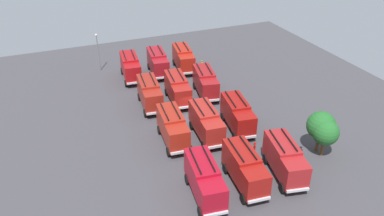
# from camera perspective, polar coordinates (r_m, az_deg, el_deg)

# --- Properties ---
(ground_plane) EXTENTS (66.39, 66.39, 0.00)m
(ground_plane) POSITION_cam_1_polar(r_m,az_deg,el_deg) (52.38, 0.00, -1.33)
(ground_plane) COLOR #423F44
(fire_truck_0) EXTENTS (7.42, 3.38, 3.88)m
(fire_truck_0) POSITION_cam_1_polar(r_m,az_deg,el_deg) (62.92, -9.12, 6.09)
(fire_truck_0) COLOR #A91115
(fire_truck_0) RESTS_ON ground
(fire_truck_1) EXTENTS (7.42, 3.37, 3.88)m
(fire_truck_1) POSITION_cam_1_polar(r_m,az_deg,el_deg) (54.21, -6.30, 2.23)
(fire_truck_1) COLOR maroon
(fire_truck_1) RESTS_ON ground
(fire_truck_2) EXTENTS (7.40, 3.31, 3.88)m
(fire_truck_2) POSITION_cam_1_polar(r_m,az_deg,el_deg) (46.32, -2.90, -2.81)
(fire_truck_2) COLOR #A52315
(fire_truck_2) RESTS_ON ground
(fire_truck_3) EXTENTS (7.45, 3.47, 3.88)m
(fire_truck_3) POSITION_cam_1_polar(r_m,az_deg,el_deg) (38.58, 1.89, -10.50)
(fire_truck_3) COLOR #AD0F1F
(fire_truck_3) RESTS_ON ground
(fire_truck_4) EXTENTS (7.44, 3.44, 3.88)m
(fire_truck_4) POSITION_cam_1_polar(r_m,az_deg,el_deg) (64.13, -5.10, 6.82)
(fire_truck_4) COLOR maroon
(fire_truck_4) RESTS_ON ground
(fire_truck_5) EXTENTS (7.44, 3.45, 3.88)m
(fire_truck_5) POSITION_cam_1_polar(r_m,az_deg,el_deg) (55.25, -2.16, 2.96)
(fire_truck_5) COLOR #A81E18
(fire_truck_5) RESTS_ON ground
(fire_truck_6) EXTENTS (7.39, 3.29, 3.88)m
(fire_truck_6) POSITION_cam_1_polar(r_m,az_deg,el_deg) (47.21, 2.13, -2.10)
(fire_truck_6) COLOR #AA231C
(fire_truck_6) RESTS_ON ground
(fire_truck_7) EXTENTS (7.40, 3.33, 3.88)m
(fire_truck_7) POSITION_cam_1_polar(r_m,az_deg,el_deg) (40.35, 7.85, -8.72)
(fire_truck_7) COLOR maroon
(fire_truck_7) RESTS_ON ground
(fire_truck_8) EXTENTS (7.48, 3.62, 3.88)m
(fire_truck_8) POSITION_cam_1_polar(r_m,az_deg,el_deg) (65.52, -1.30, 7.45)
(fire_truck_8) COLOR #AF1F13
(fire_truck_8) RESTS_ON ground
(fire_truck_9) EXTENTS (7.53, 3.84, 3.88)m
(fire_truck_9) POSITION_cam_1_polar(r_m,az_deg,el_deg) (57.10, 2.02, 3.90)
(fire_truck_9) COLOR maroon
(fire_truck_9) RESTS_ON ground
(fire_truck_10) EXTENTS (7.50, 3.66, 3.88)m
(fire_truck_10) POSITION_cam_1_polar(r_m,az_deg,el_deg) (49.20, 6.78, -0.87)
(fire_truck_10) COLOR #9B130F
(fire_truck_10) RESTS_ON ground
(fire_truck_11) EXTENTS (7.55, 3.93, 3.88)m
(fire_truck_11) POSITION_cam_1_polar(r_m,az_deg,el_deg) (42.31, 13.63, -7.31)
(fire_truck_11) COLOR #A71E20
(fire_truck_11) RESTS_ON ground
(firefighter_0) EXTENTS (0.48, 0.42, 1.83)m
(firefighter_0) POSITION_cam_1_polar(r_m,az_deg,el_deg) (45.10, 9.23, -5.93)
(firefighter_0) COLOR black
(firefighter_0) RESTS_ON ground
(firefighter_1) EXTENTS (0.47, 0.36, 1.61)m
(firefighter_1) POSITION_cam_1_polar(r_m,az_deg,el_deg) (66.03, 1.48, 6.44)
(firefighter_1) COLOR black
(firefighter_1) RESTS_ON ground
(firefighter_2) EXTENTS (0.43, 0.29, 1.79)m
(firefighter_2) POSITION_cam_1_polar(r_m,az_deg,el_deg) (45.58, 15.74, -6.40)
(firefighter_2) COLOR black
(firefighter_2) RESTS_ON ground
(firefighter_3) EXTENTS (0.43, 0.28, 1.74)m
(firefighter_3) POSITION_cam_1_polar(r_m,az_deg,el_deg) (43.39, 8.87, -7.62)
(firefighter_3) COLOR black
(firefighter_3) RESTS_ON ground
(tree_0) EXTENTS (3.35, 3.35, 5.19)m
(tree_0) POSITION_cam_1_polar(r_m,az_deg,el_deg) (46.40, 18.61, -2.51)
(tree_0) COLOR brown
(tree_0) RESTS_ON ground
(tree_1) EXTENTS (3.05, 3.05, 4.72)m
(tree_1) POSITION_cam_1_polar(r_m,az_deg,el_deg) (45.95, 19.21, -3.43)
(tree_1) COLOR brown
(tree_1) RESTS_ON ground
(traffic_cone_0) EXTENTS (0.47, 0.47, 0.67)m
(traffic_cone_0) POSITION_cam_1_polar(r_m,az_deg,el_deg) (61.19, 3.09, 3.85)
(traffic_cone_0) COLOR #F2600C
(traffic_cone_0) RESTS_ON ground
(lamppost) EXTENTS (0.36, 0.36, 6.46)m
(lamppost) POSITION_cam_1_polar(r_m,az_deg,el_deg) (66.53, -13.78, 8.46)
(lamppost) COLOR slate
(lamppost) RESTS_ON ground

